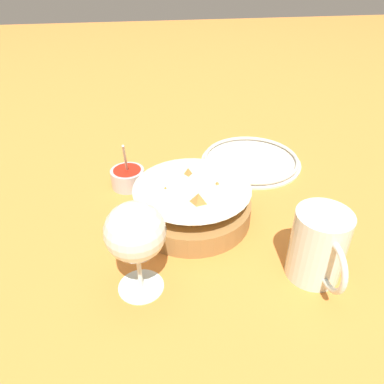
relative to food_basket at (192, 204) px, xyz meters
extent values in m
plane|color=orange|center=(-0.01, -0.03, -0.03)|extent=(4.00, 4.00, 0.00)
cylinder|color=olive|center=(0.00, 0.00, -0.01)|extent=(0.22, 0.22, 0.04)
cone|color=beige|center=(0.00, 0.00, 0.00)|extent=(0.22, 0.22, 0.07)
cylinder|color=#3D842D|center=(0.00, 0.00, -0.01)|extent=(0.16, 0.16, 0.01)
pyramid|color=#B77A38|center=(0.05, 0.00, 0.03)|extent=(0.08, 0.09, 0.06)
pyramid|color=#B77A38|center=(-0.01, 0.05, 0.02)|extent=(0.09, 0.08, 0.05)
pyramid|color=#B77A38|center=(-0.05, 0.00, 0.02)|extent=(0.07, 0.05, 0.06)
pyramid|color=#B77A38|center=(0.00, -0.05, 0.02)|extent=(0.07, 0.05, 0.05)
cylinder|color=#B7B7BC|center=(-0.13, -0.12, -0.01)|extent=(0.07, 0.07, 0.04)
cylinder|color=red|center=(-0.13, -0.12, -0.01)|extent=(0.06, 0.06, 0.03)
cylinder|color=#B7B7BC|center=(-0.12, -0.12, 0.03)|extent=(0.06, 0.01, 0.11)
cylinder|color=silver|center=(0.16, -0.10, -0.03)|extent=(0.07, 0.07, 0.00)
cylinder|color=silver|center=(0.16, -0.10, 0.01)|extent=(0.01, 0.01, 0.07)
sphere|color=silver|center=(0.16, -0.10, 0.08)|extent=(0.09, 0.09, 0.09)
sphere|color=#E5B77F|center=(0.16, -0.10, 0.07)|extent=(0.06, 0.06, 0.06)
cylinder|color=silver|center=(0.16, 0.17, 0.03)|extent=(0.08, 0.08, 0.12)
cylinder|color=orange|center=(0.16, 0.17, 0.01)|extent=(0.07, 0.07, 0.08)
torus|color=silver|center=(0.21, 0.17, 0.03)|extent=(0.08, 0.01, 0.08)
cylinder|color=silver|center=(-0.19, 0.17, -0.03)|extent=(0.23, 0.23, 0.01)
torus|color=silver|center=(-0.19, 0.17, -0.02)|extent=(0.22, 0.22, 0.01)
camera|label=1|loc=(0.56, -0.08, 0.41)|focal=35.00mm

